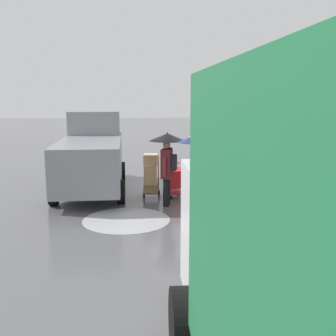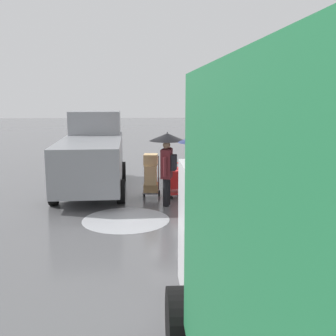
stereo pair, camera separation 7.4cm
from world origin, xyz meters
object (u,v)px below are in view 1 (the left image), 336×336
object	(u,v)px
shopping_cart_vendor	(175,179)
cargo_van_parked_right	(92,156)
hand_dolly_boxes	(151,174)
pedestrian_black_side	(167,152)
pedestrian_white_side	(197,153)
pedestrian_pink_side	(207,147)

from	to	relation	value
shopping_cart_vendor	cargo_van_parked_right	bearing A→B (deg)	-21.57
hand_dolly_boxes	pedestrian_black_side	size ratio (longest dim) A/B	0.65
pedestrian_white_side	cargo_van_parked_right	bearing A→B (deg)	-37.86
cargo_van_parked_right	pedestrian_white_side	distance (m)	4.12
shopping_cart_vendor	pedestrian_black_side	distance (m)	1.45
pedestrian_pink_side	pedestrian_white_side	bearing A→B (deg)	72.32
cargo_van_parked_right	shopping_cart_vendor	bearing A→B (deg)	158.43
cargo_van_parked_right	pedestrian_black_side	size ratio (longest dim) A/B	2.52
pedestrian_black_side	hand_dolly_boxes	bearing A→B (deg)	-58.18
pedestrian_white_side	shopping_cart_vendor	bearing A→B (deg)	-70.60
shopping_cart_vendor	pedestrian_pink_side	xyz separation A→B (m)	(-1.02, -0.18, 1.00)
shopping_cart_vendor	hand_dolly_boxes	bearing A→B (deg)	17.48
cargo_van_parked_right	pedestrian_white_side	xyz separation A→B (m)	(-3.24, 2.52, 0.41)
pedestrian_pink_side	pedestrian_black_side	distance (m)	1.77
cargo_van_parked_right	hand_dolly_boxes	distance (m)	2.40
cargo_van_parked_right	hand_dolly_boxes	size ratio (longest dim) A/B	3.87
hand_dolly_boxes	pedestrian_white_side	xyz separation A→B (m)	(-1.28, 1.19, 0.81)
pedestrian_pink_side	hand_dolly_boxes	bearing A→B (deg)	13.18
pedestrian_pink_side	pedestrian_white_side	world-z (taller)	same
pedestrian_black_side	pedestrian_white_side	distance (m)	0.92
cargo_van_parked_right	pedestrian_white_side	bearing A→B (deg)	142.14
cargo_van_parked_right	pedestrian_pink_side	distance (m)	3.88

